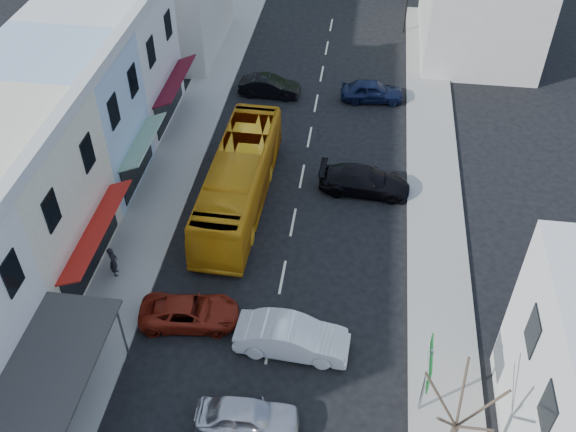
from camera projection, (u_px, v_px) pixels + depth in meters
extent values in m
plane|color=black|center=(270.00, 343.00, 28.08)|extent=(120.00, 120.00, 0.00)
cube|color=gray|center=(166.00, 186.00, 36.19)|extent=(3.00, 52.00, 0.15)
cube|color=gray|center=(435.00, 209.00, 34.68)|extent=(3.00, 52.00, 0.15)
cube|color=#520C19|center=(11.00, 389.00, 22.82)|extent=(1.30, 7.65, 0.08)
cube|color=beige|center=(5.00, 205.00, 28.90)|extent=(7.00, 8.00, 8.00)
cube|color=#A81811|center=(96.00, 229.00, 29.12)|extent=(1.30, 6.80, 0.08)
cube|color=#9DB7D0|center=(66.00, 120.00, 34.09)|extent=(7.00, 6.00, 8.00)
cube|color=#195926|center=(143.00, 141.00, 34.31)|extent=(1.30, 5.10, 0.08)
cube|color=silver|center=(107.00, 62.00, 38.91)|extent=(7.00, 7.00, 8.00)
cube|color=#520C19|center=(175.00, 80.00, 39.13)|extent=(1.30, 5.95, 0.08)
cube|color=#B7B2A8|center=(165.00, 7.00, 47.30)|extent=(8.00, 10.00, 6.00)
cube|color=#B7B2A8|center=(481.00, 1.00, 46.88)|extent=(8.00, 12.00, 7.00)
imported|color=orange|center=(239.00, 181.00, 34.14)|extent=(2.75, 11.65, 3.10)
imported|color=silver|center=(247.00, 416.00, 24.64)|extent=(4.48, 2.01, 1.40)
imported|color=silver|center=(292.00, 339.00, 27.39)|extent=(4.48, 2.00, 1.40)
imported|color=maroon|center=(189.00, 311.00, 28.55)|extent=(4.79, 2.42, 1.40)
imported|color=black|center=(365.00, 181.00, 35.51)|extent=(4.57, 2.02, 1.40)
imported|color=black|center=(372.00, 91.00, 42.71)|extent=(4.54, 2.19, 1.40)
imported|color=black|center=(269.00, 86.00, 43.21)|extent=(4.47, 1.97, 1.40)
imported|color=black|center=(113.00, 261.00, 30.45)|extent=(0.57, 0.70, 1.70)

